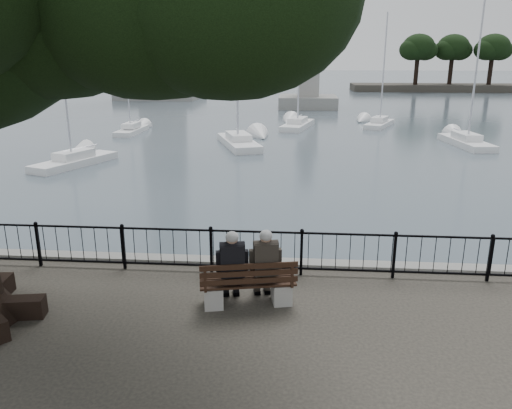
# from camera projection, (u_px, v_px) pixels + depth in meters

# --- Properties ---
(harbor) EXTENTS (260.00, 260.00, 1.20)m
(harbor) POSITION_uv_depth(u_px,v_px,m) (258.00, 284.00, 11.77)
(harbor) COLOR slate
(harbor) RESTS_ON ground
(railing) EXTENTS (22.06, 0.06, 1.00)m
(railing) POSITION_uv_depth(u_px,v_px,m) (256.00, 250.00, 10.99)
(railing) COLOR black
(railing) RESTS_ON ground
(bench) EXTENTS (1.92, 0.91, 0.97)m
(bench) POSITION_uv_depth(u_px,v_px,m) (248.00, 289.00, 9.63)
(bench) COLOR gray
(bench) RESTS_ON ground
(person_left) EXTENTS (0.53, 0.82, 1.54)m
(person_left) POSITION_uv_depth(u_px,v_px,m) (232.00, 270.00, 9.59)
(person_left) COLOR black
(person_left) RESTS_ON ground
(person_right) EXTENTS (0.53, 0.82, 1.54)m
(person_right) POSITION_uv_depth(u_px,v_px,m) (265.00, 268.00, 9.67)
(person_right) COLOR black
(person_right) RESTS_ON ground
(lion_monument) EXTENTS (6.42, 6.42, 9.37)m
(lion_monument) POSITION_uv_depth(u_px,v_px,m) (308.00, 86.00, 55.89)
(lion_monument) COLOR slate
(lion_monument) RESTS_ON ground
(sailboat_a) EXTENTS (3.23, 5.35, 9.45)m
(sailboat_a) POSITION_uv_depth(u_px,v_px,m) (75.00, 160.00, 26.69)
(sailboat_a) COLOR white
(sailboat_a) RESTS_ON ground
(sailboat_b) EXTENTS (3.64, 6.43, 14.17)m
(sailboat_b) POSITION_uv_depth(u_px,v_px,m) (238.00, 140.00, 32.42)
(sailboat_b) COLOR white
(sailboat_b) RESTS_ON ground
(sailboat_d) EXTENTS (2.24, 5.77, 10.09)m
(sailboat_d) POSITION_uv_depth(u_px,v_px,m) (466.00, 141.00, 32.63)
(sailboat_d) COLOR white
(sailboat_d) RESTS_ON ground
(sailboat_e) EXTENTS (1.38, 4.63, 10.30)m
(sailboat_e) POSITION_uv_depth(u_px,v_px,m) (132.00, 129.00, 37.91)
(sailboat_e) COLOR white
(sailboat_e) RESTS_ON ground
(sailboat_f) EXTENTS (2.91, 6.09, 12.52)m
(sailboat_f) POSITION_uv_depth(u_px,v_px,m) (298.00, 124.00, 40.65)
(sailboat_f) COLOR white
(sailboat_f) RESTS_ON ground
(sailboat_g) EXTENTS (3.20, 5.17, 9.11)m
(sailboat_g) POSITION_uv_depth(u_px,v_px,m) (379.00, 123.00, 41.49)
(sailboat_g) COLOR white
(sailboat_g) RESTS_ON ground
(far_shore) EXTENTS (30.00, 8.60, 9.18)m
(far_shore) POSITION_uv_depth(u_px,v_px,m) (449.00, 66.00, 81.79)
(far_shore) COLOR #292622
(far_shore) RESTS_ON ground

